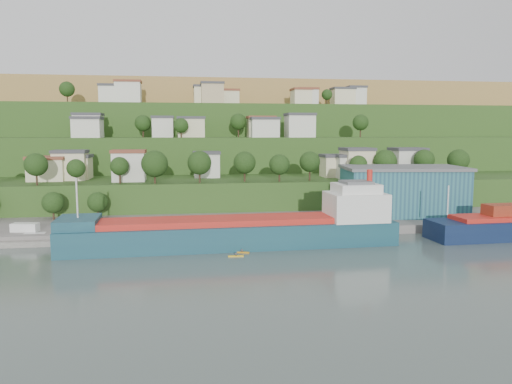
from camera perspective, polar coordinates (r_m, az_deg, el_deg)
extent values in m
plane|color=#43514C|center=(97.87, 0.58, -7.18)|extent=(500.00, 500.00, 0.00)
cube|color=slate|center=(128.89, 7.43, -3.84)|extent=(220.00, 26.00, 4.00)
cube|color=slate|center=(124.76, -27.11, -4.89)|extent=(40.00, 18.00, 2.40)
cube|color=#284719|center=(152.37, -2.74, -2.15)|extent=(260.00, 32.00, 20.00)
cube|color=#284719|center=(181.95, -3.68, -0.70)|extent=(280.00, 32.00, 44.00)
cube|color=#284719|center=(211.64, -4.37, 0.35)|extent=(300.00, 32.00, 70.00)
cube|color=olive|center=(285.16, -5.44, 1.99)|extent=(360.00, 120.00, 96.00)
cube|color=beige|center=(154.72, -22.67, 2.34)|extent=(9.92, 8.89, 6.13)
cube|color=brown|center=(154.53, -22.73, 3.64)|extent=(10.52, 9.49, 0.90)
cube|color=beige|center=(154.28, -20.43, 2.74)|extent=(9.02, 7.42, 7.81)
cube|color=#3F3F44|center=(154.07, -20.49, 4.36)|extent=(9.62, 8.02, 0.90)
cube|color=beige|center=(157.54, -20.05, 2.56)|extent=(9.33, 8.60, 6.33)
cube|color=#3F3F44|center=(157.34, -20.10, 3.88)|extent=(9.93, 9.20, 0.90)
cube|color=silver|center=(145.46, -14.30, 2.78)|extent=(8.91, 7.32, 8.01)
cube|color=brown|center=(145.24, -14.35, 4.53)|extent=(9.51, 7.92, 0.90)
cube|color=silver|center=(154.51, -5.67, 3.01)|extent=(7.68, 7.62, 7.09)
cube|color=#3F3F44|center=(154.30, -5.69, 4.49)|extent=(8.28, 8.22, 0.90)
cube|color=beige|center=(156.76, 8.98, 2.84)|extent=(7.71, 7.48, 6.16)
cube|color=#3F3F44|center=(156.56, 9.01, 4.13)|extent=(8.31, 8.08, 0.90)
cube|color=silver|center=(154.19, 10.57, 2.77)|extent=(8.13, 7.46, 6.31)
cube|color=#3F3F44|center=(153.98, 10.60, 4.11)|extent=(8.73, 8.06, 0.90)
cube|color=beige|center=(154.22, 11.45, 3.12)|extent=(8.40, 8.82, 8.29)
cube|color=#3F3F44|center=(154.00, 11.49, 4.83)|extent=(9.00, 9.42, 0.90)
cube|color=silver|center=(162.73, 16.90, 3.13)|extent=(9.40, 8.28, 8.17)
cube|color=#3F3F44|center=(162.53, 16.96, 4.72)|extent=(10.00, 8.88, 0.90)
cube|color=silver|center=(186.23, -18.60, 7.10)|extent=(9.32, 8.31, 7.64)
cube|color=#3F3F44|center=(186.33, -18.65, 8.42)|extent=(9.92, 8.91, 0.90)
cube|color=silver|center=(177.38, -18.69, 6.89)|extent=(9.09, 8.94, 6.10)
cube|color=#3F3F44|center=(177.45, -18.74, 8.01)|extent=(9.69, 9.54, 0.90)
cube|color=silver|center=(182.36, -10.60, 7.21)|extent=(7.34, 7.07, 6.72)
cube|color=#3F3F44|center=(182.43, -10.63, 8.41)|extent=(7.94, 7.67, 0.90)
cube|color=beige|center=(182.34, -7.43, 7.24)|extent=(9.49, 8.44, 6.53)
cube|color=#3F3F44|center=(182.41, -7.45, 8.41)|extent=(10.09, 9.04, 0.90)
cube|color=beige|center=(184.04, 0.58, 7.33)|extent=(9.57, 7.64, 6.82)
cube|color=brown|center=(184.12, 0.58, 8.53)|extent=(10.17, 8.24, 0.90)
cube|color=silver|center=(178.65, 0.99, 7.26)|extent=(9.76, 7.04, 6.26)
cube|color=#3F3F44|center=(178.72, 0.99, 8.41)|extent=(10.36, 7.64, 0.90)
cube|color=silver|center=(180.04, 5.02, 7.46)|extent=(9.57, 8.67, 7.69)
cube|color=#3F3F44|center=(180.14, 5.03, 8.83)|extent=(10.17, 9.27, 0.90)
cube|color=silver|center=(211.27, -16.38, 10.55)|extent=(7.76, 7.36, 7.01)
cube|color=#3F3F44|center=(211.59, -16.41, 11.62)|extent=(8.36, 7.96, 0.90)
cube|color=silver|center=(209.95, -14.40, 10.85)|extent=(9.94, 7.87, 8.57)
cube|color=brown|center=(210.35, -14.43, 12.13)|extent=(10.54, 8.47, 0.90)
cube|color=beige|center=(211.69, -5.92, 10.81)|extent=(8.59, 8.47, 7.28)
cube|color=#3F3F44|center=(212.02, -5.93, 11.91)|extent=(9.19, 9.07, 0.90)
cube|color=tan|center=(205.67, -5.02, 11.04)|extent=(8.82, 7.33, 8.03)
cube|color=#3F3F44|center=(206.05, -5.03, 12.28)|extent=(9.42, 7.93, 0.90)
cube|color=beige|center=(215.79, -3.02, 10.60)|extent=(7.25, 8.57, 6.06)
cube|color=brown|center=(216.05, -3.02, 11.52)|extent=(7.85, 9.17, 0.90)
cube|color=beige|center=(211.96, 5.17, 10.66)|extent=(7.28, 8.86, 6.11)
cube|color=brown|center=(212.23, 5.18, 11.60)|extent=(7.88, 9.46, 0.90)
cube|color=silver|center=(214.40, 5.82, 10.65)|extent=(8.36, 7.55, 6.47)
cube|color=brown|center=(214.68, 5.83, 11.63)|extent=(8.96, 8.15, 0.90)
cube|color=beige|center=(222.59, 9.87, 10.53)|extent=(9.22, 7.27, 7.16)
cube|color=#3F3F44|center=(222.90, 9.90, 11.57)|extent=(9.82, 7.87, 0.90)
cube|color=silver|center=(224.55, 11.32, 10.55)|extent=(7.48, 7.10, 7.82)
cube|color=#3F3F44|center=(224.89, 11.35, 11.66)|extent=(8.08, 7.70, 0.90)
cylinder|color=#382619|center=(141.97, -23.77, 1.46)|extent=(0.50, 0.50, 3.76)
sphere|color=black|center=(141.72, -23.84, 2.88)|extent=(5.98, 5.98, 5.98)
cylinder|color=#382619|center=(141.24, -19.83, 1.44)|extent=(0.50, 0.50, 2.92)
sphere|color=black|center=(141.02, -19.88, 2.57)|extent=(4.90, 4.90, 4.90)
cylinder|color=#382619|center=(139.52, -15.29, 1.63)|extent=(0.50, 0.50, 3.37)
sphere|color=black|center=(139.29, -15.33, 2.88)|extent=(4.96, 4.96, 4.96)
cylinder|color=#382619|center=(137.40, -11.48, 1.66)|extent=(0.50, 0.50, 3.36)
sphere|color=black|center=(137.13, -11.52, 3.18)|extent=(7.20, 7.20, 7.20)
cylinder|color=#382619|center=(137.53, -6.46, 1.82)|extent=(0.50, 0.50, 3.69)
sphere|color=black|center=(137.27, -6.48, 3.34)|extent=(6.54, 6.54, 6.54)
cylinder|color=#382619|center=(139.77, -1.31, 1.94)|extent=(0.50, 0.50, 3.65)
sphere|color=black|center=(139.51, -1.31, 3.38)|extent=(6.22, 6.22, 6.22)
cylinder|color=#382619|center=(139.74, 2.69, 1.84)|extent=(0.50, 0.50, 3.22)
sphere|color=black|center=(139.51, 2.70, 3.15)|extent=(5.76, 5.76, 5.76)
cylinder|color=#382619|center=(143.62, 6.15, 2.06)|extent=(0.50, 0.50, 3.80)
sphere|color=black|center=(143.38, 6.17, 3.46)|extent=(5.89, 5.89, 5.89)
cylinder|color=#382619|center=(145.20, 11.59, 1.92)|extent=(0.50, 0.50, 3.33)
sphere|color=black|center=(144.98, 11.62, 3.12)|extent=(5.06, 5.06, 5.06)
cylinder|color=#382619|center=(151.16, 14.50, 2.04)|extent=(0.50, 0.50, 3.42)
sphere|color=black|center=(150.92, 14.54, 3.40)|extent=(6.85, 6.85, 6.85)
cylinder|color=#382619|center=(157.41, 18.61, 2.19)|extent=(0.50, 0.50, 4.00)
sphere|color=black|center=(157.18, 18.66, 3.52)|extent=(6.08, 6.08, 6.08)
cylinder|color=#382619|center=(160.04, 22.06, 2.09)|extent=(0.50, 0.50, 3.81)
sphere|color=black|center=(159.82, 22.12, 3.39)|extent=(6.40, 6.40, 6.40)
cylinder|color=#382619|center=(211.14, -20.75, 9.97)|extent=(0.50, 0.50, 3.92)
sphere|color=black|center=(211.40, -20.80, 10.94)|extent=(5.90, 5.90, 5.90)
cylinder|color=#382619|center=(215.04, 8.10, 10.19)|extent=(0.50, 0.50, 3.34)
sphere|color=black|center=(215.24, 8.11, 10.96)|extent=(4.50, 4.50, 4.50)
cylinder|color=#382619|center=(187.76, -18.84, 6.50)|extent=(0.50, 0.50, 3.76)
sphere|color=black|center=(187.80, -18.88, 7.59)|extent=(6.18, 6.18, 6.18)
cylinder|color=#382619|center=(186.91, 11.84, 6.72)|extent=(0.50, 0.50, 3.79)
sphere|color=black|center=(186.95, 11.86, 7.79)|extent=(5.77, 5.77, 5.77)
cylinder|color=#382619|center=(184.70, -2.02, 6.89)|extent=(0.50, 0.50, 4.02)
sphere|color=black|center=(184.75, -2.03, 8.03)|extent=(5.98, 5.98, 5.98)
cylinder|color=#382619|center=(175.25, -8.55, 6.62)|extent=(0.50, 0.50, 2.74)
sphere|color=black|center=(175.27, -8.57, 7.53)|extent=(5.11, 5.11, 5.11)
cylinder|color=#382619|center=(181.93, -12.77, 6.64)|extent=(0.50, 0.50, 3.45)
sphere|color=black|center=(181.96, -12.80, 7.68)|extent=(5.72, 5.72, 5.72)
cube|color=#13374A|center=(104.38, -2.76, -5.47)|extent=(69.49, 12.87, 6.92)
cube|color=red|center=(103.43, -3.87, -3.30)|extent=(51.65, 10.38, 1.19)
cube|color=#13374A|center=(105.08, -19.68, -3.31)|extent=(8.22, 11.10, 1.98)
cube|color=silver|center=(109.10, 11.31, -1.63)|extent=(12.15, 10.23, 5.93)
cube|color=silver|center=(108.60, 11.36, 0.43)|extent=(9.12, 8.16, 1.98)
cube|color=#595B5E|center=(108.47, 11.38, 1.11)|extent=(6.10, 6.10, 0.59)
cylinder|color=red|center=(109.40, 12.85, 1.74)|extent=(1.22, 1.22, 2.97)
cylinder|color=silver|center=(104.36, -19.79, -0.63)|extent=(0.37, 0.37, 7.91)
cube|color=silver|center=(104.92, -18.04, -4.47)|extent=(14.16, 11.57, 0.25)
cylinder|color=silver|center=(117.78, 21.10, -0.88)|extent=(0.31, 0.31, 6.52)
cube|color=maroon|center=(126.10, 26.95, -1.80)|extent=(11.33, 5.05, 2.42)
cube|color=navy|center=(138.33, 16.36, 0.02)|extent=(32.04, 21.67, 12.00)
cube|color=#595B5E|center=(137.75, 16.45, 2.66)|extent=(33.16, 22.79, 0.80)
cube|color=white|center=(121.21, -24.88, -3.88)|extent=(6.03, 3.37, 2.66)
cube|color=silver|center=(118.68, -23.91, -4.48)|extent=(4.39, 1.65, 0.88)
cube|color=orange|center=(99.45, -1.63, -6.89)|extent=(2.99, 1.67, 0.23)
sphere|color=#3F3F44|center=(99.36, -1.63, -6.68)|extent=(0.53, 0.53, 0.53)
cube|color=gold|center=(96.50, -2.32, -7.32)|extent=(3.02, 0.62, 0.23)
sphere|color=#3F3F44|center=(96.41, -2.32, -7.11)|extent=(0.53, 0.53, 0.53)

